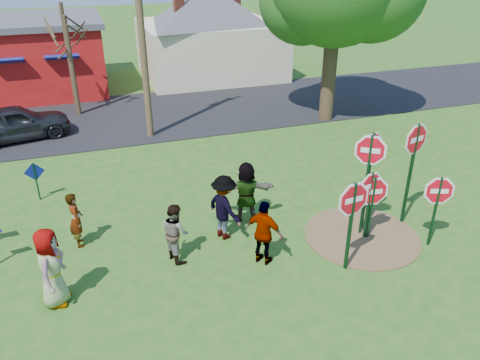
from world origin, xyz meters
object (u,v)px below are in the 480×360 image
object	(u,v)px
stop_sign_c	(369,163)
person_a	(51,268)
person_b	(76,220)
utility_pole	(140,20)
stop_sign_d	(414,149)
suv	(15,123)
stop_sign_a	(353,207)
stop_sign_b	(371,157)

from	to	relation	value
stop_sign_c	person_a	size ratio (longest dim) A/B	1.62
person_b	utility_pole	size ratio (longest dim) A/B	0.17
stop_sign_c	person_a	world-z (taller)	stop_sign_c
person_a	utility_pole	size ratio (longest dim) A/B	0.21
stop_sign_c	utility_pole	size ratio (longest dim) A/B	0.34
stop_sign_c	person_a	xyz separation A→B (m)	(-8.07, -0.23, -1.24)
person_b	stop_sign_d	bearing A→B (deg)	-109.52
person_b	utility_pole	distance (m)	9.04
suv	utility_pole	world-z (taller)	utility_pole
suv	stop_sign_c	bearing A→B (deg)	-150.61
stop_sign_c	person_a	distance (m)	8.16
person_b	suv	distance (m)	9.08
stop_sign_a	person_a	bearing A→B (deg)	164.08
person_b	suv	size ratio (longest dim) A/B	0.37
stop_sign_b	stop_sign_d	size ratio (longest dim) A/B	0.96
stop_sign_a	stop_sign_c	world-z (taller)	stop_sign_c
stop_sign_c	stop_sign_b	bearing A→B (deg)	83.27
stop_sign_b	person_a	distance (m)	8.39
person_a	stop_sign_c	bearing A→B (deg)	-73.25
person_a	utility_pole	bearing A→B (deg)	-5.84
stop_sign_d	suv	world-z (taller)	stop_sign_d
stop_sign_b	suv	xyz separation A→B (m)	(-9.87, 10.60, -1.47)
stop_sign_d	person_a	size ratio (longest dim) A/B	1.67
stop_sign_a	utility_pole	bearing A→B (deg)	98.95
stop_sign_a	suv	world-z (taller)	stop_sign_a
stop_sign_a	stop_sign_d	xyz separation A→B (m)	(2.71, 1.40, 0.57)
person_b	utility_pole	bearing A→B (deg)	-30.51
stop_sign_c	stop_sign_d	bearing A→B (deg)	38.47
suv	utility_pole	xyz separation A→B (m)	(5.31, -1.35, 4.00)
person_a	person_b	world-z (taller)	person_a
stop_sign_a	suv	xyz separation A→B (m)	(-8.44, 12.13, -1.00)
stop_sign_b	stop_sign_d	world-z (taller)	stop_sign_d
stop_sign_c	person_b	world-z (taller)	stop_sign_c
person_b	person_a	bearing A→B (deg)	158.40
stop_sign_c	utility_pole	distance (m)	10.76
person_b	stop_sign_c	bearing A→B (deg)	-112.67
stop_sign_b	utility_pole	bearing A→B (deg)	96.88
utility_pole	stop_sign_d	bearing A→B (deg)	-58.09
stop_sign_a	utility_pole	distance (m)	11.62
stop_sign_b	person_b	world-z (taller)	stop_sign_b
stop_sign_d	person_b	world-z (taller)	stop_sign_d
stop_sign_c	person_a	bearing A→B (deg)	-144.44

